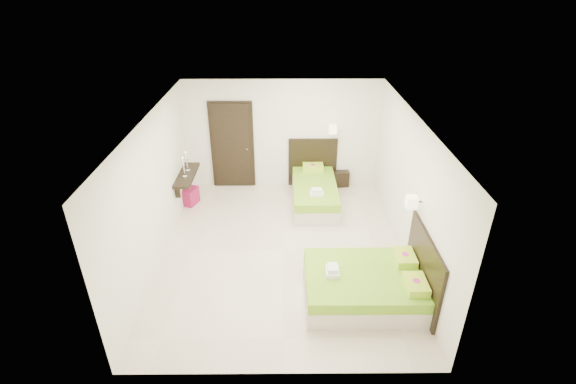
{
  "coord_description": "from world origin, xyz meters",
  "views": [
    {
      "loc": [
        0.05,
        -6.48,
        4.76
      ],
      "look_at": [
        0.1,
        0.3,
        1.1
      ],
      "focal_mm": 26.0,
      "sensor_mm": 36.0,
      "label": 1
    }
  ],
  "objects_px": {
    "bed_single": "(314,191)",
    "bed_double": "(369,284)",
    "ottoman": "(188,196)",
    "nightstand": "(339,177)"
  },
  "relations": [
    {
      "from": "bed_double",
      "to": "bed_single",
      "type": "bearing_deg",
      "value": 102.05
    },
    {
      "from": "nightstand",
      "to": "ottoman",
      "type": "bearing_deg",
      "value": -171.19
    },
    {
      "from": "bed_double",
      "to": "ottoman",
      "type": "relative_size",
      "value": 4.97
    },
    {
      "from": "bed_single",
      "to": "ottoman",
      "type": "distance_m",
      "value": 2.88
    },
    {
      "from": "bed_single",
      "to": "nightstand",
      "type": "bearing_deg",
      "value": 53.23
    },
    {
      "from": "bed_double",
      "to": "ottoman",
      "type": "height_order",
      "value": "bed_double"
    },
    {
      "from": "ottoman",
      "to": "nightstand",
      "type": "bearing_deg",
      "value": 14.6
    },
    {
      "from": "bed_double",
      "to": "ottoman",
      "type": "bearing_deg",
      "value": 138.68
    },
    {
      "from": "bed_single",
      "to": "bed_double",
      "type": "distance_m",
      "value": 3.23
    },
    {
      "from": "bed_single",
      "to": "bed_double",
      "type": "height_order",
      "value": "bed_single"
    }
  ]
}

